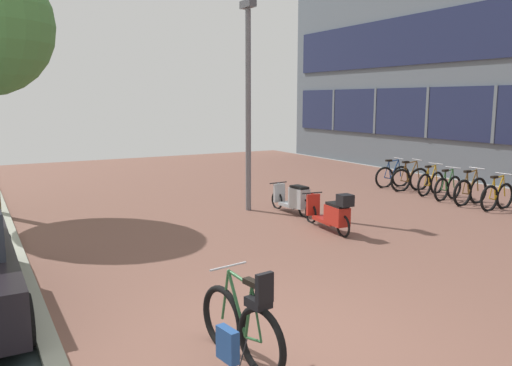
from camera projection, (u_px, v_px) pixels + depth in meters
The scene contains 11 objects.
ground at pixel (377, 321), 6.68m from camera, with size 21.00×40.00×0.13m.
bicycle_foreground at pixel (241, 327), 5.53m from camera, with size 0.62×1.49×1.14m.
bicycle_rack_02 at pixel (497, 196), 13.33m from camera, with size 1.35×0.48×0.97m.
bicycle_rack_03 at pixel (470, 191), 13.99m from camera, with size 1.42×0.48×1.03m.
bicycle_rack_04 at pixel (448, 188), 14.69m from camera, with size 1.31×0.48×0.95m.
bicycle_rack_05 at pixel (431, 183), 15.45m from camera, with size 1.35×0.48×0.97m.
bicycle_rack_06 at pixel (410, 179), 16.10m from camera, with size 1.43×0.48×1.02m.
bicycle_rack_07 at pixel (393, 176), 16.80m from camera, with size 1.35×0.48×0.98m.
scooter_near at pixel (332, 213), 11.06m from camera, with size 0.54×1.83×0.92m.
scooter_mid at pixel (294, 199), 12.81m from camera, with size 0.52×1.65×0.76m.
lamp_post at pixel (248, 96), 12.85m from camera, with size 0.20×0.52×5.21m.
Camera 1 is at (-3.03, -4.73, 2.83)m, focal length 36.10 mm.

